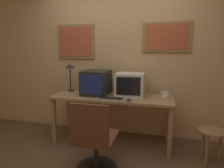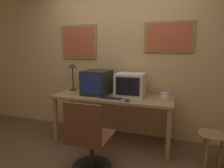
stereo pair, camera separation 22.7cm
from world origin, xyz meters
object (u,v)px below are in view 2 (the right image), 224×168
monitor_left (97,82)px  mouse_near_keyboard (127,100)px  office_chair (89,142)px  keyboard_main (109,99)px  monitor_right (130,85)px  desk_lamp (73,68)px  desk_clock (165,96)px  side_stool (211,141)px

monitor_left → mouse_near_keyboard: monitor_left is taller
mouse_near_keyboard → office_chair: bearing=-118.4°
monitor_left → keyboard_main: 0.45m
monitor_right → desk_lamp: (-1.05, 0.08, 0.21)m
desk_clock → desk_lamp: desk_lamp is taller
desk_lamp → desk_clock: bearing=-6.3°
side_stool → desk_clock: bearing=158.9°
keyboard_main → desk_clock: bearing=16.9°
monitor_right → office_chair: monitor_right is taller
keyboard_main → desk_lamp: 0.99m
office_chair → side_stool: bearing=22.8°
monitor_right → side_stool: size_ratio=0.98×
monitor_right → mouse_near_keyboard: bearing=-84.1°
keyboard_main → monitor_left: bearing=137.7°
monitor_left → keyboard_main: bearing=-42.3°
keyboard_main → side_stool: 1.42m
monitor_left → side_stool: monitor_left is taller
desk_clock → monitor_right: bearing=170.3°
desk_clock → desk_lamp: 1.62m
mouse_near_keyboard → office_chair: (-0.31, -0.58, -0.40)m
keyboard_main → office_chair: bearing=-94.7°
monitor_right → desk_clock: monitor_right is taller
desk_clock → keyboard_main: bearing=-163.1°
monitor_right → keyboard_main: 0.43m
monitor_left → monitor_right: 0.54m
mouse_near_keyboard → office_chair: office_chair is taller
monitor_right → desk_clock: bearing=-9.7°
office_chair → keyboard_main: bearing=85.3°
desk_clock → office_chair: size_ratio=0.12×
desk_lamp → office_chair: bearing=-52.2°
monitor_right → keyboard_main: bearing=-126.0°
monitor_right → keyboard_main: size_ratio=1.10×
desk_lamp → side_stool: 2.35m
side_stool → office_chair: bearing=-157.2°
office_chair → mouse_near_keyboard: bearing=61.6°
mouse_near_keyboard → side_stool: bearing=0.4°
monitor_left → desk_clock: size_ratio=4.17×
mouse_near_keyboard → desk_clock: desk_clock is taller
desk_lamp → side_stool: desk_lamp is taller
office_chair → monitor_left: bearing=106.5°
monitor_left → monitor_right: size_ratio=1.06×
office_chair → side_stool: (1.40, 0.59, -0.04)m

